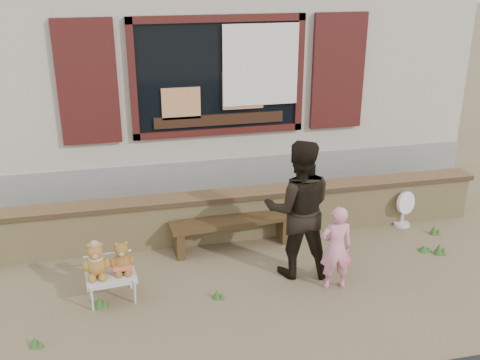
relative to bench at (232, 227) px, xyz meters
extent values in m
plane|color=brown|center=(0.09, -0.69, -0.31)|extent=(80.00, 80.00, 0.00)
cube|color=#A59A85|center=(0.09, 3.81, 2.09)|extent=(8.00, 5.00, 3.20)
cube|color=gray|center=(0.09, 3.81, 0.09)|extent=(8.04, 5.04, 0.80)
cube|color=black|center=(0.09, 1.28, 1.74)|extent=(2.30, 0.04, 1.50)
cube|color=#411513|center=(0.09, 1.26, 2.54)|extent=(2.50, 0.08, 0.10)
cube|color=#411513|center=(0.09, 1.26, 0.94)|extent=(2.50, 0.08, 0.10)
cube|color=#411513|center=(-1.11, 1.26, 1.74)|extent=(0.10, 0.08, 1.70)
cube|color=#411513|center=(1.29, 1.26, 1.74)|extent=(0.10, 0.08, 1.70)
cube|color=#380F11|center=(-1.71, 1.25, 1.74)|extent=(0.80, 0.07, 1.70)
cube|color=#380F11|center=(1.89, 1.25, 1.74)|extent=(0.80, 0.07, 1.70)
cube|color=white|center=(0.69, 1.21, 1.89)|extent=(1.10, 0.02, 1.15)
cube|color=black|center=(0.09, 1.25, 1.12)|extent=(1.90, 0.06, 0.16)
cube|color=tan|center=(-0.46, 1.25, 1.39)|extent=(0.55, 0.06, 0.45)
cube|color=#E08447|center=(0.44, 1.25, 1.54)|extent=(0.60, 0.06, 0.55)
cube|color=tan|center=(0.09, 0.31, -0.01)|extent=(7.00, 0.30, 0.60)
cube|color=brown|center=(0.09, 0.31, 0.32)|extent=(7.10, 0.36, 0.07)
cube|color=#382713|center=(0.00, 0.00, 0.08)|extent=(1.67, 0.48, 0.06)
cube|color=#382713|center=(-0.72, -0.06, -0.13)|extent=(0.13, 0.32, 0.35)
cube|color=#382713|center=(0.72, 0.06, -0.13)|extent=(0.13, 0.32, 0.35)
cube|color=beige|center=(-1.58, -0.89, 0.01)|extent=(0.59, 0.53, 0.04)
cylinder|color=silver|center=(-1.79, -1.12, -0.16)|extent=(0.03, 0.03, 0.29)
cylinder|color=silver|center=(-1.33, -1.08, -0.16)|extent=(0.03, 0.03, 0.29)
cylinder|color=silver|center=(-1.83, -0.71, -0.16)|extent=(0.03, 0.03, 0.29)
cylinder|color=silver|center=(-1.37, -0.66, -0.16)|extent=(0.03, 0.03, 0.29)
imported|color=pink|center=(0.96, -1.21, 0.21)|extent=(0.40, 0.28, 1.03)
imported|color=black|center=(0.64, -0.79, 0.54)|extent=(0.95, 0.80, 1.70)
cylinder|color=white|center=(2.54, 0.11, -0.29)|extent=(0.22, 0.22, 0.04)
cylinder|color=white|center=(2.54, 0.11, -0.14)|extent=(0.04, 0.04, 0.29)
cylinder|color=white|center=(2.54, 0.11, 0.06)|extent=(0.34, 0.22, 0.33)
cone|color=#345923|center=(-2.35, -1.57, -0.26)|extent=(0.13, 0.13, 0.10)
cone|color=#345923|center=(2.60, -0.78, -0.23)|extent=(0.14, 0.14, 0.15)
cone|color=#345923|center=(-1.72, -1.01, -0.25)|extent=(0.16, 0.16, 0.12)
cone|color=#345923|center=(2.84, -0.25, -0.24)|extent=(0.12, 0.12, 0.13)
cone|color=#345923|center=(-0.42, -1.15, -0.25)|extent=(0.11, 0.11, 0.11)
cone|color=#345923|center=(2.45, -0.67, -0.27)|extent=(0.16, 0.16, 0.08)
camera|label=1|loc=(-1.39, -6.52, 3.30)|focal=42.00mm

